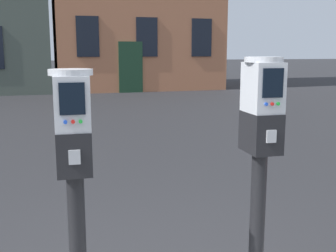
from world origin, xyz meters
TOP-DOWN VIEW (x-y plane):
  - parking_meter_near_kerb at (-0.50, -0.21)m, footprint 0.22×0.26m
  - parking_meter_twin_adjacent at (0.55, -0.21)m, footprint 0.22×0.26m

SIDE VIEW (x-z plane):
  - parking_meter_near_kerb at x=-0.50m, z-range 0.42..1.90m
  - parking_meter_twin_adjacent at x=0.55m, z-range 0.43..1.96m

